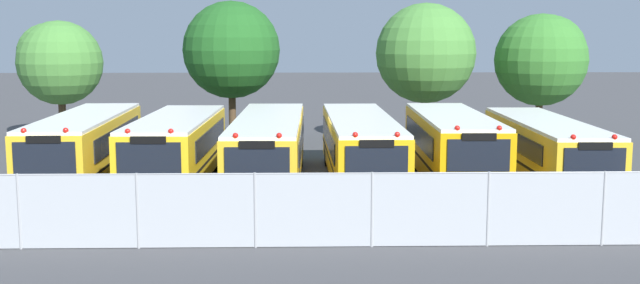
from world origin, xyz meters
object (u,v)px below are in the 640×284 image
object	(u,v)px
school_bus_4	(452,145)
school_bus_5	(546,149)
tree_0	(57,61)
tree_1	(231,51)
school_bus_3	(360,146)
traffic_cone	(398,230)
school_bus_2	(269,148)
tree_3	(544,57)
school_bus_0	(85,147)
tree_2	(426,51)
school_bus_1	(177,147)

from	to	relation	value
school_bus_4	school_bus_5	bearing A→B (deg)	177.63
school_bus_4	school_bus_5	world-z (taller)	school_bus_4
tree_0	tree_1	distance (m)	9.72
school_bus_4	school_bus_3	bearing A→B (deg)	-0.24
traffic_cone	tree_0	bearing A→B (deg)	127.92
school_bus_2	tree_3	bearing A→B (deg)	-141.41
school_bus_4	tree_0	xyz separation A→B (m)	(-18.76, 12.14, 2.79)
school_bus_0	school_bus_2	bearing A→B (deg)	177.17
school_bus_4	tree_1	size ratio (longest dim) A/B	1.32
school_bus_0	traffic_cone	world-z (taller)	school_bus_0
traffic_cone	school_bus_3	bearing A→B (deg)	93.23
school_bus_3	tree_3	size ratio (longest dim) A/B	1.69
school_bus_2	tree_2	size ratio (longest dim) A/B	1.58
tree_1	tree_2	distance (m)	9.88
school_bus_2	tree_0	bearing A→B (deg)	-45.47
school_bus_1	tree_1	distance (m)	10.46
school_bus_1	tree_3	bearing A→B (deg)	-147.67
school_bus_3	tree_2	world-z (taller)	tree_2
school_bus_2	tree_0	xyz separation A→B (m)	(-11.73, 12.37, 2.83)
school_bus_1	tree_3	size ratio (longest dim) A/B	1.44
school_bus_0	school_bus_2	world-z (taller)	school_bus_0
school_bus_0	school_bus_1	size ratio (longest dim) A/B	1.06
school_bus_0	school_bus_4	distance (m)	13.96
school_bus_2	school_bus_5	world-z (taller)	school_bus_2
tree_2	tree_3	size ratio (longest dim) A/B	1.08
tree_2	traffic_cone	size ratio (longest dim) A/B	14.29
school_bus_4	tree_3	bearing A→B (deg)	-121.98
school_bus_2	tree_1	xyz separation A→B (m)	(-2.31, 10.03, 3.38)
school_bus_2	school_bus_4	world-z (taller)	school_bus_4
school_bus_4	traffic_cone	size ratio (longest dim) A/B	19.11
school_bus_5	traffic_cone	size ratio (longest dim) A/B	20.61
tree_0	tree_2	bearing A→B (deg)	-5.77
tree_1	tree_3	bearing A→B (deg)	1.69
school_bus_1	school_bus_5	bearing A→B (deg)	-179.36
school_bus_2	school_bus_5	distance (m)	10.57
tree_0	traffic_cone	world-z (taller)	tree_0
tree_2	tree_3	bearing A→B (deg)	0.83
school_bus_5	tree_2	world-z (taller)	tree_2
school_bus_0	school_bus_4	size ratio (longest dim) A/B	1.06
school_bus_3	traffic_cone	size ratio (longest dim) A/B	22.37
tree_3	traffic_cone	xyz separation A→B (m)	(-9.71, -18.28, -4.21)
school_bus_3	tree_3	distance (m)	14.73
school_bus_3	tree_0	xyz separation A→B (m)	(-15.24, 12.07, 2.84)
tree_1	tree_3	size ratio (longest dim) A/B	1.09
school_bus_2	tree_0	world-z (taller)	tree_0
tree_0	tree_2	world-z (taller)	tree_2
school_bus_1	school_bus_3	world-z (taller)	school_bus_1
school_bus_4	traffic_cone	bearing A→B (deg)	69.93
tree_1	school_bus_0	bearing A→B (deg)	-115.12
school_bus_5	tree_2	xyz separation A→B (m)	(-3.01, 10.39, 3.43)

